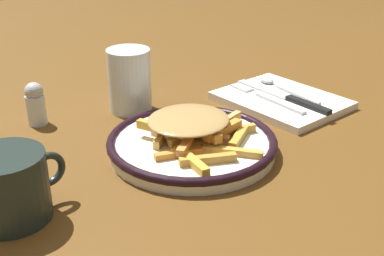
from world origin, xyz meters
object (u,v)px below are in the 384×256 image
spoon (278,86)px  salt_shaker (35,103)px  plate (192,144)px  fork (266,98)px  water_glass (129,80)px  knife (290,98)px  coffee_mug (9,187)px  fries_heap (192,127)px  napkin (281,100)px

spoon → salt_shaker: (-0.40, 0.17, 0.02)m
plate → fork: (0.22, 0.05, 0.00)m
water_glass → knife: bearing=-38.8°
plate → coffee_mug: (-0.27, 0.01, 0.03)m
fork → salt_shaker: 0.39m
plate → coffee_mug: bearing=177.0°
water_glass → coffee_mug: water_glass is taller
knife → salt_shaker: 0.43m
spoon → water_glass: (-0.25, 0.12, 0.04)m
fork → fries_heap: bearing=-168.3°
fries_heap → knife: (0.24, 0.01, -0.02)m
coffee_mug → spoon: bearing=5.8°
coffee_mug → salt_shaker: 0.27m
spoon → knife: bearing=-121.9°
fork → water_glass: water_glass is taller
plate → napkin: 0.25m
plate → coffee_mug: 0.27m
fries_heap → napkin: 0.24m
coffee_mug → salt_shaker: coffee_mug is taller
plate → spoon: size_ratio=1.63×
napkin → fries_heap: bearing=-172.4°
plate → spoon: plate is taller
fork → salt_shaker: bearing=150.2°
coffee_mug → salt_shaker: (0.14, 0.23, -0.01)m
napkin → knife: (-0.00, -0.02, 0.01)m
salt_shaker → spoon: bearing=-23.3°
plate → napkin: plate is taller
fork → knife: size_ratio=0.84×
fries_heap → water_glass: bearing=83.2°
plate → napkin: bearing=8.1°
knife → water_glass: (-0.22, 0.17, 0.04)m
napkin → fork: 0.03m
water_glass → coffee_mug: (-0.29, -0.18, -0.01)m
spoon → coffee_mug: coffee_mug is taller
plate → knife: size_ratio=1.18×
fries_heap → water_glass: (0.02, 0.19, 0.02)m
fries_heap → napkin: (0.24, 0.03, -0.03)m
water_glass → salt_shaker: size_ratio=1.51×
salt_shaker → coffee_mug: bearing=-121.8°
knife → spoon: 0.06m
fries_heap → napkin: size_ratio=0.88×
fork → coffee_mug: size_ratio=1.48×
fries_heap → plate: bearing=-132.8°
plate → salt_shaker: 0.27m
napkin → coffee_mug: coffee_mug is taller
fries_heap → fork: fries_heap is taller
napkin → coffee_mug: (-0.51, -0.02, 0.03)m
coffee_mug → water_glass: bearing=31.2°
fork → spoon: bearing=20.7°
fries_heap → knife: 0.24m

